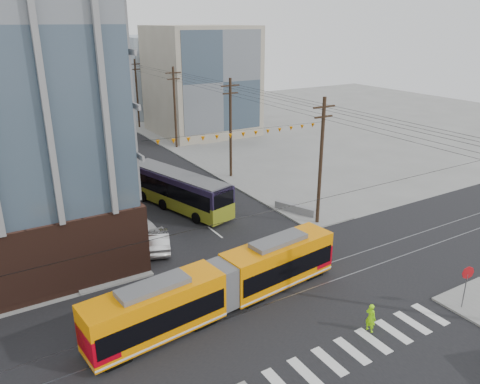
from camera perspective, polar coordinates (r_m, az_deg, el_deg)
The scene contains 12 objects.
ground at distance 29.39m, azimuth 10.47°, elevation -14.84°, with size 160.00×160.00×0.00m, color slate.
bg_bldg_ne_near at distance 73.72m, azimuth -4.81°, elevation 13.38°, with size 14.00×14.00×16.00m, color gray.
bg_bldg_ne_far at distance 92.78m, azimuth -9.37°, elevation 13.97°, with size 16.00×16.00×14.00m, color #8C99A5.
utility_pole_far at distance 78.51m, azimuth -12.44°, elevation 11.56°, with size 0.30×0.30×11.00m, color black.
streetcar at distance 28.86m, azimuth -2.19°, elevation -11.28°, with size 17.09×2.40×3.29m, color orange, non-canonical shape.
city_bus at distance 44.24m, azimuth -7.66°, elevation 0.28°, with size 2.70×12.46×3.53m, color #201834, non-canonical shape.
parked_car_silver at distance 36.81m, azimuth -9.86°, elevation -5.86°, with size 1.53×4.39×1.45m, color silver.
parked_car_white at distance 39.32m, azimuth -12.20°, elevation -4.21°, with size 2.13×5.23×1.52m, color #BCBBBB.
parked_car_grey at distance 43.63m, azimuth -14.34°, elevation -2.11°, with size 2.00×4.34×1.21m, color slate.
pedestrian at distance 28.39m, azimuth 15.64°, elevation -14.54°, with size 0.64×0.42×1.77m, color #95FC0D.
stop_sign at distance 31.98m, azimuth 25.72°, elevation -10.66°, with size 0.84×0.84×2.76m, color #B00E14, non-canonical shape.
jersey_barrier at distance 43.27m, azimuth 6.76°, elevation -2.07°, with size 0.92×4.08×0.82m, color slate.
Camera 1 is at (-16.64, -17.52, 16.73)m, focal length 35.00 mm.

